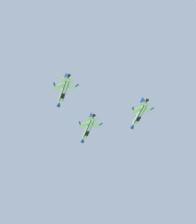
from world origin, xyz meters
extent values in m
cylinder|color=white|center=(1.41, 85.78, 103.88)|extent=(4.26, 12.08, 1.70)
cube|color=black|center=(1.54, 85.81, 103.43)|extent=(3.65, 10.17, 0.78)
cone|color=#1938A8|center=(-0.14, 92.76, 103.88)|extent=(2.05, 2.68, 1.56)
cone|color=black|center=(2.87, 79.19, 103.88)|extent=(1.67, 1.86, 1.36)
ellipsoid|color=#192333|center=(0.66, 88.32, 104.49)|extent=(2.02, 3.42, 1.36)
cube|color=black|center=(1.16, 87.94, 103.11)|extent=(1.74, 2.43, 1.11)
cube|color=white|center=(-0.64, 83.57, 103.08)|extent=(4.45, 2.92, 1.35)
cube|color=#1938A8|center=(-2.37, 82.04, 102.50)|extent=(1.01, 1.70, 0.39)
cube|color=white|center=(4.25, 84.66, 104.52)|extent=(4.34, 4.10, 1.35)
cube|color=#1938A8|center=(6.47, 84.00, 105.10)|extent=(1.50, 1.61, 0.39)
cube|color=white|center=(1.08, 80.49, 103.46)|extent=(2.41, 2.03, 0.76)
cube|color=white|center=(3.95, 81.12, 104.30)|extent=(2.74, 2.62, 0.76)
cube|color=#1938A8|center=(1.96, 80.99, 105.62)|extent=(1.45, 2.74, 2.55)
cylinder|color=white|center=(-9.76, 70.34, 107.71)|extent=(4.26, 12.08, 1.70)
cube|color=black|center=(-9.60, 70.38, 107.27)|extent=(3.64, 10.16, 0.88)
cone|color=#1938A8|center=(-11.31, 77.32, 107.71)|extent=(2.05, 2.68, 1.56)
cone|color=black|center=(-8.30, 63.76, 107.71)|extent=(1.67, 1.86, 1.36)
ellipsoid|color=#192333|center=(-10.56, 72.87, 108.30)|extent=(2.08, 3.43, 1.42)
cube|color=black|center=(-9.95, 72.52, 106.95)|extent=(1.77, 2.44, 1.17)
cube|color=white|center=(-11.74, 68.15, 106.71)|extent=(4.36, 2.90, 1.67)
cube|color=#1938A8|center=(-13.42, 66.63, 105.96)|extent=(1.01, 1.70, 0.42)
cube|color=white|center=(-6.98, 69.21, 108.55)|extent=(4.28, 4.04, 1.67)
cube|color=#1938A8|center=(-4.82, 68.54, 109.29)|extent=(1.50, 1.61, 0.42)
cube|color=white|center=(-10.05, 65.06, 107.17)|extent=(2.37, 2.02, 0.93)
cube|color=white|center=(-7.26, 65.68, 108.25)|extent=(2.71, 2.60, 0.93)
cube|color=#1938A8|center=(-9.35, 65.52, 109.40)|extent=(1.64, 2.78, 2.50)
cylinder|color=white|center=(21.69, 77.51, 106.27)|extent=(4.26, 12.08, 1.70)
cube|color=black|center=(21.85, 77.55, 105.83)|extent=(3.64, 10.16, 0.90)
cone|color=#1938A8|center=(20.14, 84.49, 106.27)|extent=(2.05, 2.68, 1.56)
cone|color=black|center=(23.15, 70.92, 106.27)|extent=(1.67, 1.86, 1.36)
ellipsoid|color=#192333|center=(20.89, 80.04, 106.86)|extent=(2.09, 3.43, 1.43)
cube|color=black|center=(21.51, 79.68, 105.51)|extent=(1.78, 2.44, 1.18)
cube|color=white|center=(19.72, 75.31, 105.23)|extent=(4.35, 2.89, 1.72)
cube|color=#1938A8|center=(18.05, 73.80, 104.47)|extent=(1.01, 1.70, 0.43)
cube|color=white|center=(24.46, 76.37, 107.14)|extent=(4.26, 4.03, 1.72)
cube|color=#1938A8|center=(26.61, 75.70, 107.90)|extent=(1.50, 1.61, 0.43)
cube|color=white|center=(21.41, 72.22, 105.71)|extent=(2.36, 2.02, 0.95)
cube|color=white|center=(24.18, 72.84, 106.82)|extent=(2.70, 2.59, 0.95)
cube|color=#1938A8|center=(22.08, 72.68, 107.95)|extent=(1.67, 2.78, 2.49)
camera|label=1|loc=(-5.17, -7.45, 1.88)|focal=53.59mm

